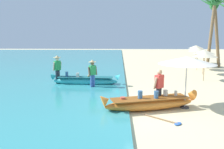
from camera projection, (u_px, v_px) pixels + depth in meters
The scene contains 15 objects.
ground_plane at pixel (156, 109), 9.89m from camera, with size 80.00×80.00×0.00m, color beige.
boat_orange_foreground at pixel (150, 103), 9.72m from camera, with size 4.12×1.81×0.82m.
boat_cyan_midground at pixel (85, 81), 14.34m from camera, with size 4.23×0.82×0.82m.
person_vendor_hatted at pixel (92, 72), 13.45m from camera, with size 0.56×0.48×1.66m.
person_tourist_customer at pixel (159, 86), 9.93m from camera, with size 0.53×0.51×1.63m.
person_vendor_assistant at pixel (57, 68), 14.44m from camera, with size 0.54×0.52×1.81m.
patio_umbrella_large at pixel (187, 61), 9.65m from camera, with size 2.32×2.32×2.17m.
parasol_row_0 at pixel (205, 55), 15.58m from camera, with size 1.60×1.60×1.91m.
parasol_row_1 at pixel (204, 52), 17.99m from camera, with size 1.60×1.60×1.91m.
parasol_row_2 at pixel (198, 50), 20.38m from camera, with size 1.60×1.60×1.91m.
parasol_row_3 at pixel (197, 48), 22.43m from camera, with size 1.60×1.60×1.91m.
parasol_row_4 at pixel (196, 47), 25.00m from camera, with size 1.60×1.60×1.91m.
palm_tree_tall_inland at pixel (214, 8), 20.82m from camera, with size 2.49×2.59×6.67m.
palm_tree_mid_cluster at pixel (215, 10), 21.31m from camera, with size 2.83×2.43×6.42m.
paddle at pixel (167, 121), 8.45m from camera, with size 1.27×1.14×0.05m.
Camera 1 is at (-1.54, -9.56, 3.08)m, focal length 38.03 mm.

